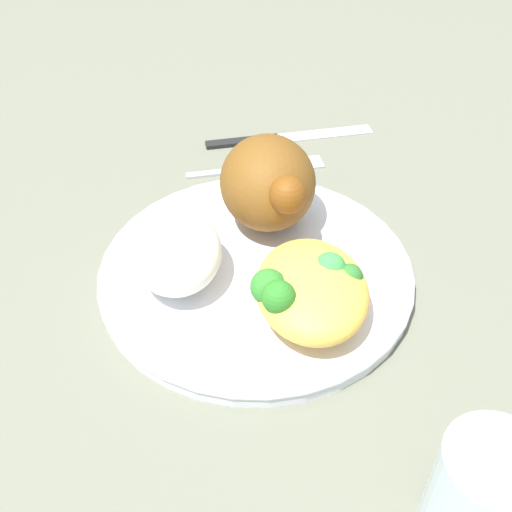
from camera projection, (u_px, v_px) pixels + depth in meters
The scene contains 8 objects.
ground_plane at pixel (256, 278), 0.51m from camera, with size 2.00×2.00×0.00m, color #666857.
plate at pixel (256, 271), 0.51m from camera, with size 0.26×0.26×0.01m.
roasted_chicken at pixel (269, 183), 0.52m from camera, with size 0.10×0.08×0.08m.
rice_pile at pixel (177, 252), 0.48m from camera, with size 0.09×0.07×0.05m, color white.
mac_cheese_with_broccoli at pixel (310, 288), 0.45m from camera, with size 0.11×0.09×0.04m.
fork at pixel (264, 167), 0.63m from camera, with size 0.03×0.14×0.01m.
knife at pixel (274, 137), 0.67m from camera, with size 0.04×0.19×0.01m.
water_glass at pixel (482, 498), 0.33m from camera, with size 0.06×0.06×0.08m, color silver.
Camera 1 is at (0.37, -0.03, 0.36)m, focal length 43.26 mm.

